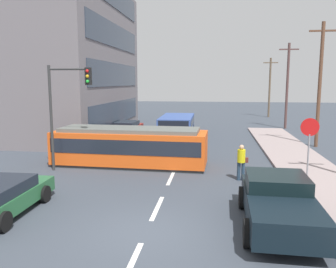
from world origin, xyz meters
TOP-DOWN VIEW (x-y plane):
  - ground_plane at (0.00, 10.00)m, footprint 120.00×120.00m
  - sidewalk_curb_right at (6.80, 6.00)m, footprint 3.20×36.00m
  - lane_stripe_0 at (0.00, -2.00)m, footprint 0.16×2.40m
  - lane_stripe_1 at (0.00, 2.00)m, footprint 0.16×2.40m
  - lane_stripe_2 at (0.00, 6.00)m, footprint 0.16×2.40m
  - lane_stripe_3 at (0.00, 14.23)m, footprint 0.16×2.40m
  - lane_stripe_4 at (0.00, 20.23)m, footprint 0.16×2.40m
  - corner_building at (-14.71, 19.20)m, footprint 16.76×16.36m
  - streetcar_tram at (-2.54, 8.23)m, footprint 8.36×2.81m
  - city_bus at (-1.01, 17.92)m, footprint 2.60×5.77m
  - pedestrian_crossing at (3.26, 6.06)m, footprint 0.50×0.36m
  - pickup_truck_parked at (4.02, 0.91)m, footprint 2.38×5.05m
  - parked_sedan_near at (-5.23, 0.67)m, footprint 2.11×4.42m
  - parked_sedan_mid at (-4.96, 12.19)m, footprint 2.11×4.50m
  - parked_sedan_far at (-5.38, 18.74)m, footprint 2.06×4.62m
  - stop_sign at (5.97, 5.24)m, footprint 0.76×0.07m
  - traffic_light_mast at (-5.36, 6.63)m, footprint 2.23×0.33m
  - utility_pole_mid at (9.10, 15.27)m, footprint 1.80×0.24m
  - utility_pole_far at (8.87, 24.97)m, footprint 1.80×0.24m
  - utility_pole_distant at (8.91, 36.07)m, footprint 1.80×0.24m

SIDE VIEW (x-z plane):
  - ground_plane at x=0.00m, z-range 0.00..0.00m
  - lane_stripe_0 at x=0.00m, z-range 0.00..0.01m
  - lane_stripe_1 at x=0.00m, z-range 0.00..0.01m
  - lane_stripe_2 at x=0.00m, z-range 0.00..0.01m
  - lane_stripe_3 at x=0.00m, z-range 0.00..0.01m
  - lane_stripe_4 at x=0.00m, z-range 0.00..0.01m
  - sidewalk_curb_right at x=6.80m, z-range 0.00..0.14m
  - parked_sedan_near at x=-5.23m, z-range 0.03..1.22m
  - parked_sedan_far at x=-5.38m, z-range 0.03..1.22m
  - parked_sedan_mid at x=-4.96m, z-range 0.03..1.22m
  - pickup_truck_parked at x=4.02m, z-range 0.02..1.57m
  - pedestrian_crossing at x=3.26m, z-range 0.11..1.78m
  - city_bus at x=-1.01m, z-range 0.14..1.91m
  - streetcar_tram at x=-2.54m, z-range 0.04..2.10m
  - stop_sign at x=5.97m, z-range 0.75..3.63m
  - traffic_light_mast at x=-5.36m, z-range 1.01..6.35m
  - utility_pole_distant at x=8.91m, z-range 0.18..7.69m
  - utility_pole_far at x=8.87m, z-range 0.18..8.34m
  - utility_pole_mid at x=9.10m, z-range 0.18..8.69m
  - corner_building at x=-14.71m, z-range 0.00..12.80m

